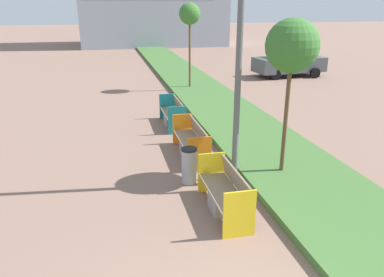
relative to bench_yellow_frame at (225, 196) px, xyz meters
The scene contains 9 objects.
planter_grass_strip 8.46m from the bench_yellow_frame, 74.46° to the left, with size 2.80×120.00×0.18m.
bench_yellow_frame is the anchor object (origin of this frame).
bench_orange_frame 3.13m from the bench_yellow_frame, 89.93° to the left, with size 0.65×2.21×0.94m.
bench_teal_frame 6.09m from the bench_yellow_frame, 89.99° to the left, with size 0.65×1.97×0.94m.
litter_bin 1.55m from the bench_yellow_frame, 106.21° to the left, with size 0.38×0.38×0.88m.
street_lamp_post 4.04m from the bench_yellow_frame, 63.26° to the left, with size 0.24×0.44×7.57m.
sapling_tree_near 3.63m from the bench_yellow_frame, 34.63° to the left, with size 1.21×1.21×3.81m.
sapling_tree_far 12.42m from the bench_yellow_frame, 80.95° to the left, with size 1.03×1.03×4.21m.
parked_car_distant 16.65m from the bench_yellow_frame, 59.08° to the left, with size 4.34×2.14×1.86m.
Camera 1 is at (-1.26, -2.67, 4.05)m, focal length 35.00 mm.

